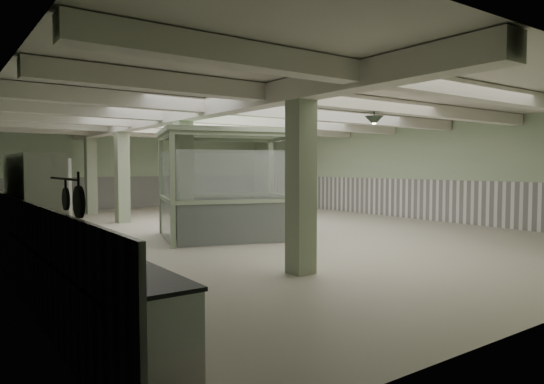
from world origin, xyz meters
TOP-DOWN VIEW (x-y plane):
  - floor at (0.00, 0.00)m, footprint 20.00×20.00m
  - ceiling at (0.00, 0.00)m, footprint 14.00×20.00m
  - wall_back at (0.00, 10.00)m, footprint 14.00×0.02m
  - wall_right at (7.00, 0.00)m, footprint 0.02×20.00m
  - wainscot_right at (6.97, 0.00)m, footprint 0.05×19.90m
  - wainscot_back at (0.00, 9.97)m, footprint 13.90×0.05m
  - girder at (-2.50, 0.00)m, footprint 0.45×19.90m
  - beam_a at (0.00, -7.50)m, footprint 13.90×0.35m
  - beam_b at (0.00, -5.00)m, footprint 13.90×0.35m
  - beam_c at (0.00, -2.50)m, footprint 13.90×0.35m
  - beam_d at (0.00, 0.00)m, footprint 13.90×0.35m
  - beam_e at (0.00, 2.50)m, footprint 13.90×0.35m
  - beam_f at (0.00, 5.00)m, footprint 13.90×0.35m
  - beam_g at (0.00, 7.50)m, footprint 13.90×0.35m
  - column_a at (-2.50, -6.00)m, footprint 0.42×0.42m
  - column_b at (-2.50, -1.00)m, footprint 0.42×0.42m
  - column_c at (-2.50, 4.00)m, footprint 0.42×0.42m
  - column_d at (-2.50, 8.00)m, footprint 0.42×0.42m
  - hook_rail at (-6.93, -7.60)m, footprint 0.02×1.20m
  - pendant_front at (0.50, -5.00)m, footprint 0.44×0.44m
  - pendant_mid at (0.50, 0.50)m, footprint 0.44×0.44m
  - pendant_back at (0.50, 5.50)m, footprint 0.44×0.44m
  - prep_counter at (-6.54, -6.48)m, footprint 0.93×5.31m
  - pitcher_near at (-6.38, -8.21)m, footprint 0.18×0.21m
  - pitcher_far at (-6.58, -5.17)m, footprint 0.25×0.28m
  - veg_colander at (-6.63, -5.45)m, footprint 0.46×0.46m
  - orange_bowl at (-6.39, -7.58)m, footprint 0.36×0.36m
  - skillet_near at (-6.88, -7.99)m, footprint 0.04×0.32m
  - skillet_far at (-6.88, -7.45)m, footprint 0.03×0.24m
  - walkin_cooler at (-6.62, -4.00)m, footprint 1.03×2.37m
  - guard_booth at (-1.25, -1.25)m, footprint 4.41×4.04m
  - filing_cabinet at (0.76, -1.27)m, footprint 0.38×0.53m

SIDE VIEW (x-z plane):
  - floor at x=0.00m, z-range 0.00..0.00m
  - prep_counter at x=-6.54m, z-range 0.01..0.92m
  - filing_cabinet at x=0.76m, z-range 0.00..1.13m
  - wainscot_right at x=6.97m, z-range 0.00..1.50m
  - wainscot_back at x=0.00m, z-range 0.00..1.50m
  - orange_bowl at x=-6.39m, z-range 0.90..1.00m
  - veg_colander at x=-6.63m, z-range 0.90..1.08m
  - pitcher_near at x=-6.38m, z-range 0.90..1.16m
  - pitcher_far at x=-6.58m, z-range 0.90..1.21m
  - walkin_cooler at x=-6.62m, z-range 0.00..2.17m
  - skillet_near at x=-6.88m, z-range 1.47..1.79m
  - skillet_far at x=-6.88m, z-range 1.51..1.75m
  - wall_back at x=0.00m, z-range 0.00..3.60m
  - wall_right at x=7.00m, z-range 0.00..3.60m
  - column_a at x=-2.50m, z-range 0.00..3.60m
  - column_b at x=-2.50m, z-range 0.00..3.60m
  - column_c at x=-2.50m, z-range 0.00..3.60m
  - column_d at x=-2.50m, z-range 0.00..3.60m
  - hook_rail at x=-6.93m, z-range 1.84..1.86m
  - guard_booth at x=-1.25m, z-range 0.48..3.44m
  - pendant_front at x=0.50m, z-range 2.94..3.16m
  - pendant_mid at x=0.50m, z-range 2.94..3.16m
  - pendant_back at x=0.50m, z-range 2.94..3.16m
  - girder at x=-2.50m, z-range 3.18..3.58m
  - beam_a at x=0.00m, z-range 3.26..3.58m
  - beam_b at x=0.00m, z-range 3.26..3.58m
  - beam_c at x=0.00m, z-range 3.26..3.58m
  - beam_d at x=0.00m, z-range 3.26..3.58m
  - beam_e at x=0.00m, z-range 3.26..3.58m
  - beam_f at x=0.00m, z-range 3.26..3.58m
  - beam_g at x=0.00m, z-range 3.26..3.58m
  - ceiling at x=0.00m, z-range 3.59..3.61m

